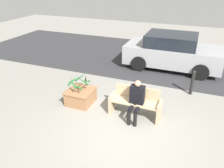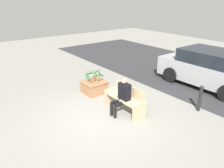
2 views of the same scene
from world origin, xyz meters
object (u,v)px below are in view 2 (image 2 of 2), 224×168
Objects in this scene: person_seated at (122,95)px; planter_box at (94,87)px; parked_car at (209,69)px; bollard_post at (200,98)px; bench at (125,100)px; potted_plant at (94,74)px.

planter_box is at bearing 174.60° from person_seated.
bollard_post is (1.03, -2.24, -0.28)m from parked_car.
person_seated is 1.94m from planter_box.
bench is 4.23m from parked_car.
potted_plant reaches higher than bench.
bench is at bearing -0.09° from planter_box.
bollard_post reaches higher than bench.
parked_car is (2.26, 4.19, 0.49)m from planter_box.
potted_plant is 0.83× the size of bollard_post.
bench is 0.37× the size of parked_car.
bollard_post is at bearing 30.55° from planter_box.
person_seated is 1.39× the size of planter_box.
person_seated is at bearing -94.87° from parked_car.
bench is 1.88m from potted_plant.
parked_car is at bearing 114.71° from bollard_post.
person_seated reaches higher than bench.
potted_plant is (-1.85, 0.00, 0.36)m from bench.
potted_plant is at bearing -149.54° from bollard_post.
parked_car is at bearing 61.49° from potted_plant.
bollard_post is at bearing 53.16° from bench.
bench is at bearing 107.14° from person_seated.
bench is 2.03× the size of potted_plant.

